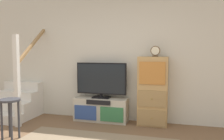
{
  "coord_description": "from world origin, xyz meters",
  "views": [
    {
      "loc": [
        1.22,
        -2.49,
        1.49
      ],
      "look_at": [
        0.05,
        1.81,
        1.12
      ],
      "focal_mm": 37.91,
      "sensor_mm": 36.0,
      "label": 1
    }
  ],
  "objects_px": {
    "television": "(101,79)",
    "side_cabinet": "(153,91)",
    "media_console": "(101,110)",
    "bar_stool_near": "(10,109)",
    "desk_clock": "(155,51)"
  },
  "relations": [
    {
      "from": "side_cabinet",
      "to": "desk_clock",
      "type": "relative_size",
      "value": 6.55
    },
    {
      "from": "media_console",
      "to": "desk_clock",
      "type": "height_order",
      "value": "desk_clock"
    },
    {
      "from": "side_cabinet",
      "to": "bar_stool_near",
      "type": "xyz_separation_m",
      "value": [
        -2.21,
        -1.42,
        -0.17
      ]
    },
    {
      "from": "media_console",
      "to": "television",
      "type": "xyz_separation_m",
      "value": [
        -0.0,
        0.02,
        0.64
      ]
    },
    {
      "from": "bar_stool_near",
      "to": "television",
      "type": "bearing_deg",
      "value": 51.52
    },
    {
      "from": "desk_clock",
      "to": "bar_stool_near",
      "type": "distance_m",
      "value": 2.82
    },
    {
      "from": "television",
      "to": "bar_stool_near",
      "type": "height_order",
      "value": "television"
    },
    {
      "from": "media_console",
      "to": "desk_clock",
      "type": "distance_m",
      "value": 1.66
    },
    {
      "from": "television",
      "to": "side_cabinet",
      "type": "bearing_deg",
      "value": -0.73
    },
    {
      "from": "television",
      "to": "side_cabinet",
      "type": "xyz_separation_m",
      "value": [
        1.08,
        -0.01,
        -0.2
      ]
    },
    {
      "from": "television",
      "to": "side_cabinet",
      "type": "height_order",
      "value": "side_cabinet"
    },
    {
      "from": "media_console",
      "to": "television",
      "type": "relative_size",
      "value": 1.05
    },
    {
      "from": "side_cabinet",
      "to": "bar_stool_near",
      "type": "distance_m",
      "value": 2.63
    },
    {
      "from": "media_console",
      "to": "bar_stool_near",
      "type": "xyz_separation_m",
      "value": [
        -1.14,
        -1.41,
        0.27
      ]
    },
    {
      "from": "desk_clock",
      "to": "television",
      "type": "bearing_deg",
      "value": 178.54
    }
  ]
}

